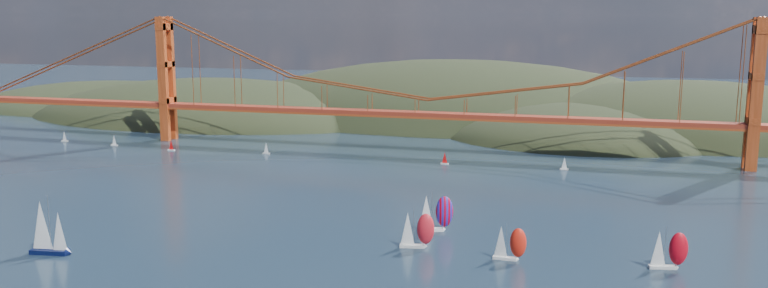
% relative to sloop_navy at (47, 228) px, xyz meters
% --- Properties ---
extents(headlands, '(725.00, 225.00, 96.00)m').
position_rel_sloop_navy_xyz_m(headlands, '(102.64, 251.37, -18.75)').
color(headlands, black).
rests_on(headlands, ground).
extents(bridge, '(552.00, 12.00, 55.00)m').
position_rel_sloop_navy_xyz_m(bridge, '(55.95, 153.09, 25.94)').
color(bridge, maroon).
rests_on(bridge, ground).
extents(sloop_navy, '(9.44, 5.74, 14.25)m').
position_rel_sloop_navy_xyz_m(sloop_navy, '(0.00, 0.00, 0.00)').
color(sloop_navy, black).
rests_on(sloop_navy, ground).
extents(racer_0, '(8.65, 4.52, 9.70)m').
position_rel_sloop_navy_xyz_m(racer_0, '(82.43, 28.72, -1.71)').
color(racer_0, silver).
rests_on(racer_0, ground).
extents(racer_1, '(7.65, 3.13, 8.78)m').
position_rel_sloop_navy_xyz_m(racer_1, '(105.14, 25.57, -2.14)').
color(racer_1, white).
rests_on(racer_1, ground).
extents(racer_2, '(8.48, 4.44, 9.52)m').
position_rel_sloop_navy_xyz_m(racer_2, '(139.74, 29.12, -1.79)').
color(racer_2, silver).
rests_on(racer_2, ground).
extents(racer_rwb, '(9.43, 5.73, 10.56)m').
position_rel_sloop_navy_xyz_m(racer_rwb, '(83.78, 43.87, -1.30)').
color(racer_rwb, white).
rests_on(racer_rwb, ground).
extents(distant_boat_0, '(3.00, 2.00, 4.70)m').
position_rel_sloop_navy_xyz_m(distant_boat_0, '(-104.75, 135.89, -3.88)').
color(distant_boat_0, silver).
rests_on(distant_boat_0, ground).
extents(distant_boat_1, '(3.00, 2.00, 4.70)m').
position_rel_sloop_navy_xyz_m(distant_boat_1, '(-76.51, 132.39, -3.88)').
color(distant_boat_1, silver).
rests_on(distant_boat_1, ground).
extents(distant_boat_2, '(3.00, 2.00, 4.70)m').
position_rel_sloop_navy_xyz_m(distant_boat_2, '(-46.52, 128.85, -3.88)').
color(distant_boat_2, silver).
rests_on(distant_boat_2, ground).
extents(distant_boat_3, '(3.00, 2.00, 4.70)m').
position_rel_sloop_navy_xyz_m(distant_boat_3, '(-5.18, 132.60, -3.88)').
color(distant_boat_3, silver).
rests_on(distant_boat_3, ground).
extents(distant_boat_8, '(3.00, 2.00, 4.70)m').
position_rel_sloop_navy_xyz_m(distant_boat_8, '(112.75, 133.44, -3.88)').
color(distant_boat_8, silver).
rests_on(distant_boat_8, ground).
extents(distant_boat_9, '(3.00, 2.00, 4.70)m').
position_rel_sloop_navy_xyz_m(distant_boat_9, '(68.77, 131.63, -3.88)').
color(distant_boat_9, silver).
rests_on(distant_boat_9, ground).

